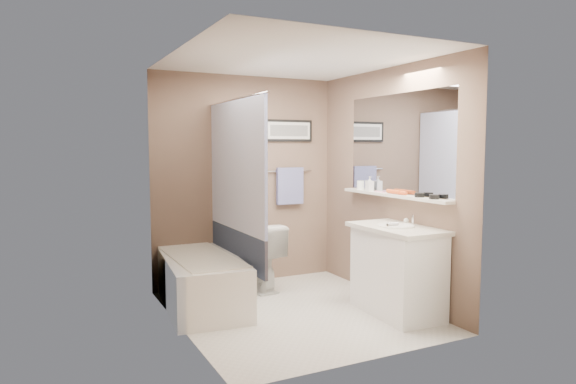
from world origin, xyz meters
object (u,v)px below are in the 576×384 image
glass_jar (361,185)px  bathtub (201,281)px  toilet (256,256)px  hair_brush_back (394,192)px  vanity (397,272)px  soap_bottle (370,184)px  candle_bowl_far (419,195)px  candle_bowl_near (434,197)px  hair_brush_front (398,192)px

glass_jar → bathtub: bearing=174.5°
bathtub → toilet: (0.73, 0.31, 0.12)m
hair_brush_back → bathtub: bearing=157.0°
toilet → bathtub: bearing=16.7°
vanity → glass_jar: 1.19m
toilet → hair_brush_back: (1.06, -1.07, 0.76)m
hair_brush_back → glass_jar: (0.00, 0.59, 0.03)m
soap_bottle → candle_bowl_far: bearing=-90.0°
toilet → vanity: vanity is taller
hair_brush_back → candle_bowl_near: bearing=-90.0°
bathtub → hair_brush_front: (1.79, -0.83, 0.89)m
glass_jar → soap_bottle: size_ratio=0.65×
candle_bowl_near → glass_jar: size_ratio=0.90×
soap_bottle → hair_brush_back: bearing=-90.0°
toilet → hair_brush_back: hair_brush_back is taller
hair_brush_front → soap_bottle: 0.49m
toilet → hair_brush_back: 1.69m
bathtub → soap_bottle: soap_bottle is taller
vanity → candle_bowl_far: size_ratio=10.00×
candle_bowl_near → hair_brush_front: hair_brush_front is taller
candle_bowl_far → hair_brush_back: (0.00, 0.38, 0.00)m
candle_bowl_far → toilet: bearing=126.1°
toilet → glass_jar: 1.41m
toilet → hair_brush_front: (1.06, -1.14, 0.76)m
bathtub → hair_brush_front: bearing=-19.1°
bathtub → candle_bowl_far: size_ratio=16.67×
candle_bowl_near → hair_brush_back: hair_brush_back is taller
candle_bowl_near → candle_bowl_far: bearing=90.0°
vanity → hair_brush_back: 0.82m
soap_bottle → bathtub: bearing=169.1°
soap_bottle → glass_jar: bearing=90.0°
hair_brush_front → vanity: bearing=-128.5°
toilet → vanity: 1.63m
toilet → soap_bottle: (1.06, -0.66, 0.82)m
toilet → candle_bowl_far: bearing=119.5°
candle_bowl_near → hair_brush_front: size_ratio=0.41×
vanity → hair_brush_front: bearing=54.8°
toilet → vanity: size_ratio=0.83×
bathtub → hair_brush_back: (1.79, -0.76, 0.89)m
candle_bowl_far → glass_jar: size_ratio=0.90×
candle_bowl_far → hair_brush_front: 0.31m
vanity → bathtub: bearing=149.8°
hair_brush_front → hair_brush_back: 0.07m
toilet → glass_jar: glass_jar is taller
bathtub → vanity: bearing=-27.7°
glass_jar → soap_bottle: soap_bottle is taller
hair_brush_back → glass_jar: glass_jar is taller
candle_bowl_far → candle_bowl_near: bearing=-90.0°
candle_bowl_far → vanity: bearing=157.6°
bathtub → glass_jar: 2.01m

